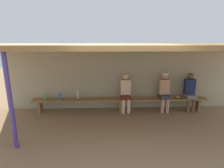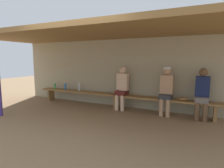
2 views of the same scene
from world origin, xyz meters
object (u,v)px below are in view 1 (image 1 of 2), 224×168
(support_post, at_px, (10,103))
(water_bottle_blue, at_px, (60,96))
(water_bottle_green, at_px, (45,96))
(bench, at_px, (120,101))
(player_near_post, at_px, (164,90))
(water_bottle_orange, at_px, (78,95))
(player_with_sunglasses, at_px, (190,90))
(baseball_glove_tan, at_px, (177,97))
(player_in_red, at_px, (126,91))

(support_post, distance_m, water_bottle_blue, 2.25)
(water_bottle_green, bearing_deg, water_bottle_blue, 3.15)
(bench, distance_m, player_near_post, 1.57)
(support_post, bearing_deg, water_bottle_orange, 62.71)
(player_with_sunglasses, bearing_deg, water_bottle_green, -180.00)
(bench, bearing_deg, baseball_glove_tan, -0.65)
(support_post, relative_size, player_in_red, 1.65)
(water_bottle_blue, height_order, baseball_glove_tan, water_bottle_blue)
(baseball_glove_tan, bearing_deg, player_near_post, -26.28)
(water_bottle_orange, distance_m, water_bottle_blue, 0.60)
(support_post, distance_m, bench, 3.39)
(support_post, relative_size, player_with_sunglasses, 1.65)
(support_post, relative_size, water_bottle_orange, 7.79)
(player_in_red, distance_m, baseball_glove_tan, 1.81)
(player_with_sunglasses, distance_m, water_bottle_orange, 3.89)
(player_in_red, bearing_deg, water_bottle_orange, 178.57)
(player_in_red, bearing_deg, water_bottle_green, -179.99)
(baseball_glove_tan, bearing_deg, player_with_sunglasses, 160.25)
(baseball_glove_tan, bearing_deg, player_in_red, -23.83)
(player_with_sunglasses, distance_m, water_bottle_blue, 4.49)
(player_near_post, height_order, water_bottle_orange, player_near_post)
(water_bottle_blue, bearing_deg, baseball_glove_tan, -0.72)
(support_post, bearing_deg, baseball_glove_tan, 24.54)
(bench, bearing_deg, player_in_red, 0.95)
(water_bottle_green, bearing_deg, player_in_red, 0.01)
(player_with_sunglasses, bearing_deg, baseball_glove_tan, -176.72)
(bench, xyz_separation_m, baseball_glove_tan, (1.98, -0.02, 0.12))
(water_bottle_green, height_order, baseball_glove_tan, water_bottle_green)
(player_in_red, xyz_separation_m, water_bottle_green, (-2.73, -0.00, -0.16))
(bench, xyz_separation_m, water_bottle_blue, (-2.07, 0.03, 0.19))
(water_bottle_orange, bearing_deg, player_near_post, -0.78)
(bench, bearing_deg, support_post, -140.75)
(water_bottle_orange, height_order, water_bottle_blue, water_bottle_orange)
(bench, xyz_separation_m, water_bottle_green, (-2.54, 0.00, 0.18))
(support_post, bearing_deg, water_bottle_green, 89.26)
(player_in_red, height_order, water_bottle_green, player_in_red)
(support_post, xyz_separation_m, water_bottle_orange, (1.11, 2.14, -0.50))
(bench, bearing_deg, player_near_post, 0.13)
(player_near_post, relative_size, water_bottle_blue, 5.27)
(player_near_post, relative_size, player_in_red, 1.01)
(player_near_post, height_order, water_bottle_green, player_near_post)
(water_bottle_green, bearing_deg, baseball_glove_tan, -0.32)
(player_near_post, distance_m, water_bottle_blue, 3.60)
(player_in_red, relative_size, baseball_glove_tan, 5.56)
(water_bottle_blue, bearing_deg, player_with_sunglasses, -0.33)
(player_in_red, bearing_deg, water_bottle_blue, 179.34)
(water_bottle_blue, xyz_separation_m, water_bottle_green, (-0.48, -0.03, -0.01))
(player_near_post, bearing_deg, water_bottle_blue, 179.60)
(player_with_sunglasses, height_order, water_bottle_orange, player_with_sunglasses)
(bench, relative_size, baseball_glove_tan, 25.00)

